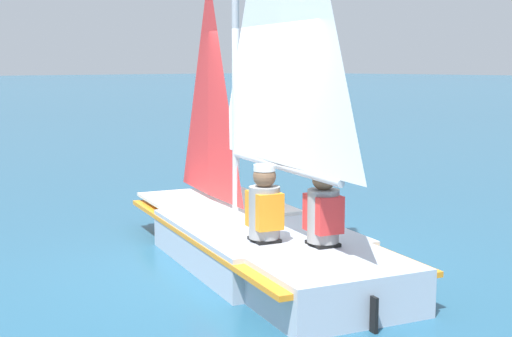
# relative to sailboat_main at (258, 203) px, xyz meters

# --- Properties ---
(ground_plane) EXTENTS (260.00, 260.00, 0.00)m
(ground_plane) POSITION_rel_sailboat_main_xyz_m (-0.01, -0.04, -0.66)
(ground_plane) COLOR #235675
(sailboat_main) EXTENTS (2.80, 4.55, 4.99)m
(sailboat_main) POSITION_rel_sailboat_main_xyz_m (0.00, 0.00, 0.00)
(sailboat_main) COLOR #B2BCCC
(sailboat_main) RESTS_ON ground_plane
(sailor_helm) EXTENTS (0.38, 0.40, 1.16)m
(sailor_helm) POSITION_rel_sailboat_main_xyz_m (0.43, 0.56, -0.03)
(sailor_helm) COLOR black
(sailor_helm) RESTS_ON ground_plane
(sailor_crew) EXTENTS (0.38, 0.40, 1.16)m
(sailor_crew) POSITION_rel_sailboat_main_xyz_m (0.14, 1.05, -0.03)
(sailor_crew) COLOR black
(sailor_crew) RESTS_ON ground_plane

